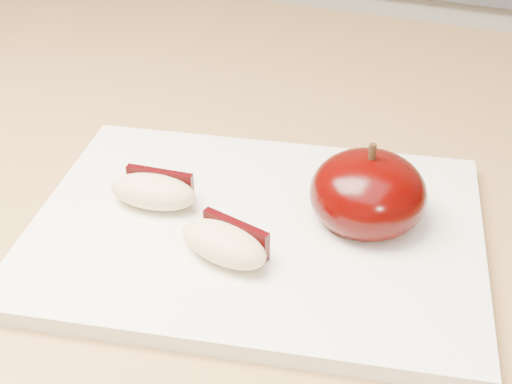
% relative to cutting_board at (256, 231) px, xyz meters
% --- Properties ---
extents(back_cabinet, '(2.40, 0.62, 0.94)m').
position_rel_cutting_board_xyz_m(back_cabinet, '(-0.00, 0.80, -0.44)').
color(back_cabinet, silver).
rests_on(back_cabinet, ground).
extents(cutting_board, '(0.32, 0.26, 0.01)m').
position_rel_cutting_board_xyz_m(cutting_board, '(0.00, 0.00, 0.00)').
color(cutting_board, white).
rests_on(cutting_board, island_counter).
extents(apple_half, '(0.09, 0.09, 0.06)m').
position_rel_cutting_board_xyz_m(apple_half, '(0.06, 0.03, 0.02)').
color(apple_half, '#2E0000').
rests_on(apple_half, cutting_board).
extents(apple_wedge_a, '(0.06, 0.03, 0.02)m').
position_rel_cutting_board_xyz_m(apple_wedge_a, '(-0.07, -0.00, 0.02)').
color(apple_wedge_a, '#D8BF89').
rests_on(apple_wedge_a, cutting_board).
extents(apple_wedge_b, '(0.06, 0.04, 0.02)m').
position_rel_cutting_board_xyz_m(apple_wedge_b, '(-0.01, -0.04, 0.02)').
color(apple_wedge_b, '#D8BF89').
rests_on(apple_wedge_b, cutting_board).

